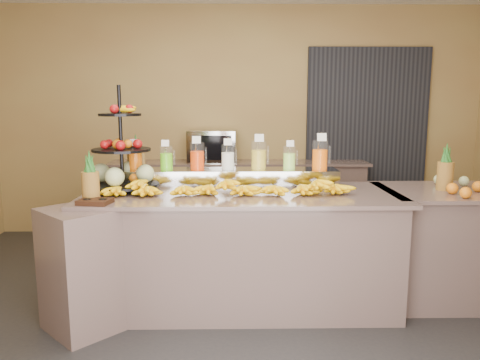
{
  "coord_description": "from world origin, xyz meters",
  "views": [
    {
      "loc": [
        -0.08,
        -3.35,
        1.65
      ],
      "look_at": [
        -0.01,
        0.3,
        1.03
      ],
      "focal_mm": 35.0,
      "sensor_mm": 36.0,
      "label": 1
    }
  ],
  "objects_px": {
    "banana_heap": "(228,186)",
    "right_fruit_pile": "(470,184)",
    "pitcher_tray": "(228,178)",
    "fruit_stand": "(127,164)",
    "condiment_caddy": "(95,202)",
    "oven_warmer": "(212,146)"
  },
  "relations": [
    {
      "from": "banana_heap",
      "to": "right_fruit_pile",
      "type": "height_order",
      "value": "right_fruit_pile"
    },
    {
      "from": "banana_heap",
      "to": "pitcher_tray",
      "type": "bearing_deg",
      "value": 89.81
    },
    {
      "from": "pitcher_tray",
      "to": "fruit_stand",
      "type": "xyz_separation_m",
      "value": [
        -0.83,
        -0.13,
        0.14
      ]
    },
    {
      "from": "condiment_caddy",
      "to": "oven_warmer",
      "type": "relative_size",
      "value": 0.39
    },
    {
      "from": "pitcher_tray",
      "to": "banana_heap",
      "type": "bearing_deg",
      "value": -90.19
    },
    {
      "from": "banana_heap",
      "to": "right_fruit_pile",
      "type": "xyz_separation_m",
      "value": [
        1.92,
        0.0,
        0.01
      ]
    },
    {
      "from": "fruit_stand",
      "to": "condiment_caddy",
      "type": "relative_size",
      "value": 3.86
    },
    {
      "from": "pitcher_tray",
      "to": "fruit_stand",
      "type": "distance_m",
      "value": 0.85
    },
    {
      "from": "pitcher_tray",
      "to": "oven_warmer",
      "type": "height_order",
      "value": "oven_warmer"
    },
    {
      "from": "condiment_caddy",
      "to": "fruit_stand",
      "type": "bearing_deg",
      "value": 78.01
    },
    {
      "from": "right_fruit_pile",
      "to": "banana_heap",
      "type": "bearing_deg",
      "value": -179.96
    },
    {
      "from": "right_fruit_pile",
      "to": "oven_warmer",
      "type": "xyz_separation_m",
      "value": [
        -2.12,
        2.0,
        0.12
      ]
    },
    {
      "from": "condiment_caddy",
      "to": "right_fruit_pile",
      "type": "relative_size",
      "value": 0.5
    },
    {
      "from": "pitcher_tray",
      "to": "right_fruit_pile",
      "type": "relative_size",
      "value": 4.22
    },
    {
      "from": "banana_heap",
      "to": "oven_warmer",
      "type": "xyz_separation_m",
      "value": [
        -0.2,
        2.0,
        0.13
      ]
    },
    {
      "from": "pitcher_tray",
      "to": "fruit_stand",
      "type": "relative_size",
      "value": 2.18
    },
    {
      "from": "condiment_caddy",
      "to": "right_fruit_pile",
      "type": "distance_m",
      "value": 2.88
    },
    {
      "from": "condiment_caddy",
      "to": "right_fruit_pile",
      "type": "bearing_deg",
      "value": 6.81
    },
    {
      "from": "pitcher_tray",
      "to": "banana_heap",
      "type": "relative_size",
      "value": 0.96
    },
    {
      "from": "pitcher_tray",
      "to": "banana_heap",
      "type": "height_order",
      "value": "banana_heap"
    },
    {
      "from": "condiment_caddy",
      "to": "oven_warmer",
      "type": "bearing_deg",
      "value": 72.44
    },
    {
      "from": "condiment_caddy",
      "to": "oven_warmer",
      "type": "height_order",
      "value": "oven_warmer"
    }
  ]
}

